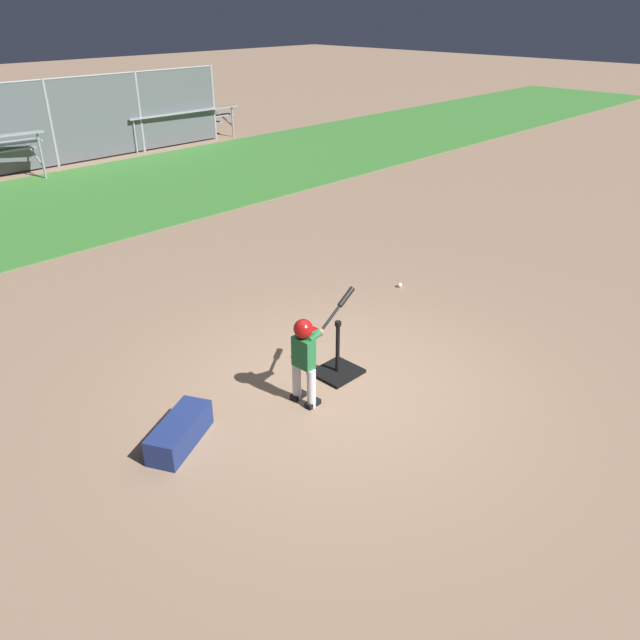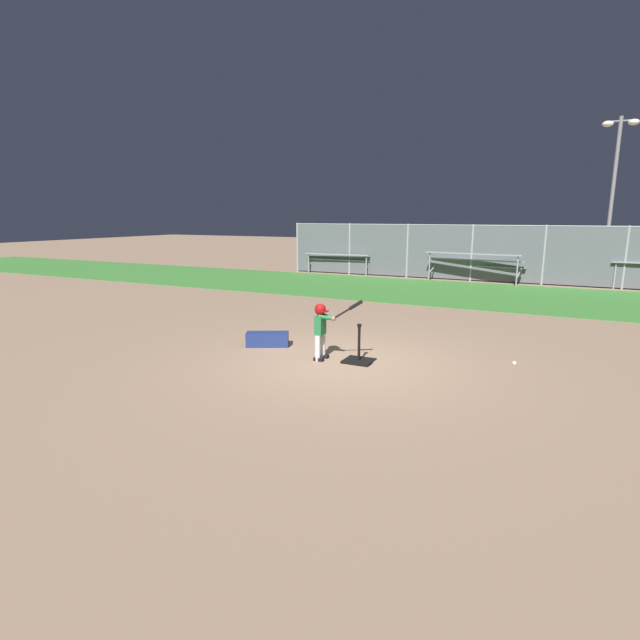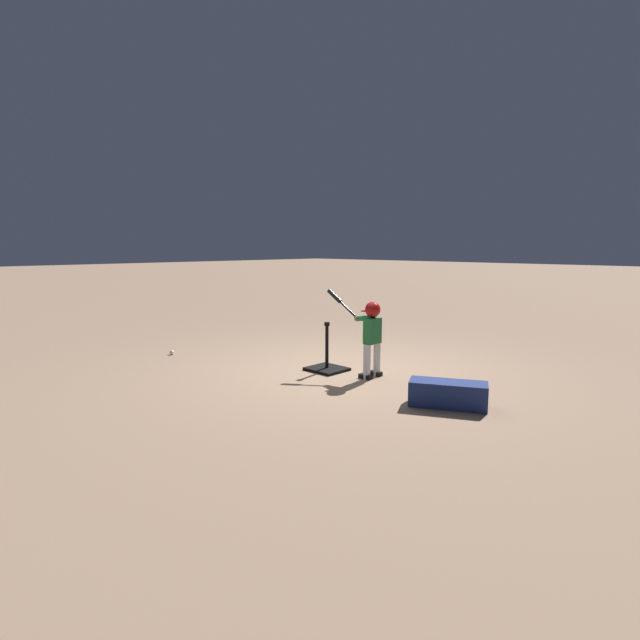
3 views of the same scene
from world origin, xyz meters
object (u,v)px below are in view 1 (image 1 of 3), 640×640
Objects in this scene: equipment_bag at (180,432)px; batting_tee at (337,368)px; batter_child at (306,350)px; bleachers_center at (173,125)px; baseball at (400,285)px.

batting_tee is at bearing -33.69° from equipment_bag.
batting_tee is 0.83× the size of equipment_bag.
batter_child is at bearing -42.32° from equipment_bag.
bleachers_center reaches higher than batting_tee.
batter_child is 1.38× the size of equipment_bag.
baseball is at bearing 21.98° from batting_tee.
bleachers_center is (4.04, 12.12, 0.45)m from baseball.
baseball is 0.02× the size of bleachers_center.
batter_child reaches higher than baseball.
batting_tee is at bearing 12.53° from batter_child.
batter_child reaches higher than bleachers_center.
baseball is at bearing -17.61° from equipment_bag.
equipment_bag is at bearing 173.70° from batting_tee.
batting_tee is 14.70m from bleachers_center.
batting_tee is 9.43× the size of baseball.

